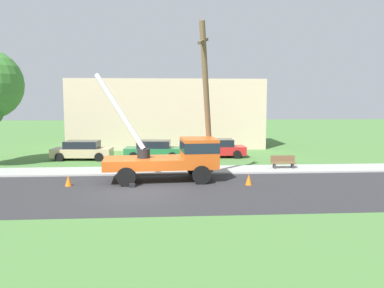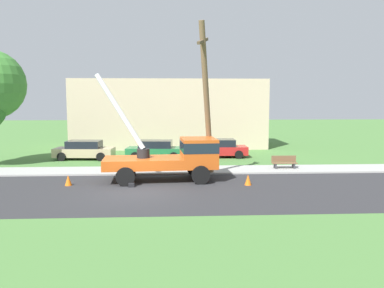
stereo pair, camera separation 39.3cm
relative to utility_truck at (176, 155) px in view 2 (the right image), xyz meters
name	(u,v)px [view 2 (the right image)]	position (x,y,z in m)	size (l,w,h in m)	color
ground_plane	(151,157)	(-1.90, 9.32, -1.41)	(120.00, 120.00, 0.00)	#477538
road_asphalt	(137,192)	(-1.90, -2.68, -1.40)	(80.00, 8.41, 0.01)	#2B2B2D
sidewalk_strip	(145,170)	(-1.90, 2.87, -1.36)	(80.00, 2.69, 0.10)	#9E9E99
utility_truck	(176,155)	(0.00, 0.00, 0.00)	(6.91, 3.21, 5.98)	#C65119
leaning_utility_pole	(207,99)	(1.79, 0.76, 3.10)	(1.27, 2.98, 8.78)	brown
traffic_cone_ahead	(248,180)	(3.81, -1.49, -1.13)	(0.36, 0.36, 0.56)	orange
traffic_cone_behind	(68,180)	(-5.65, -1.10, -1.13)	(0.36, 0.36, 0.56)	orange
parked_sedan_tan	(84,150)	(-6.85, 8.19, -0.70)	(4.50, 2.20, 1.42)	tan
parked_sedan_green	(156,150)	(-1.44, 8.14, -0.70)	(4.54, 2.26, 1.42)	#1E6638
parked_sedan_red	(219,148)	(3.50, 8.76, -0.70)	(4.43, 2.06, 1.42)	#B21E1E
park_bench	(284,163)	(7.04, 2.94, -0.95)	(1.60, 0.45, 0.90)	brown
lowrise_building_backdrop	(170,114)	(-0.40, 16.22, 1.79)	(18.00, 6.00, 6.40)	#C6B293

